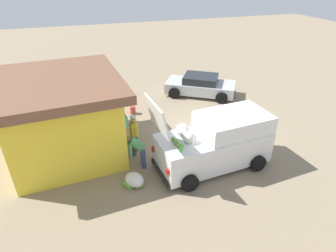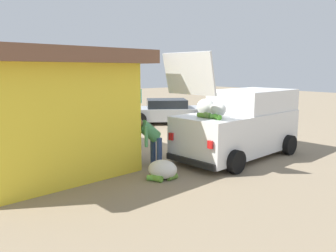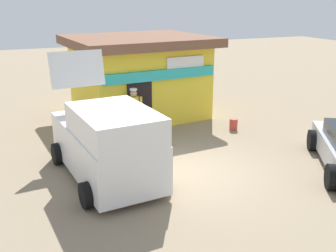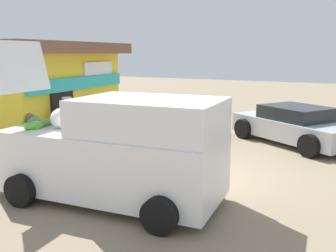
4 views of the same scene
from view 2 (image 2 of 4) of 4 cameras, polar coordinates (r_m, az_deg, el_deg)
name	(u,v)px [view 2 (image 2 of 4)]	position (r m, az deg, el deg)	size (l,w,h in m)	color
ground_plane	(201,142)	(12.33, 5.62, -2.74)	(60.00, 60.00, 0.00)	gray
storefront_bar	(33,108)	(9.64, -22.04, 2.83)	(5.54, 4.89, 3.11)	yellow
delivery_van	(241,124)	(10.41, 12.28, 0.35)	(2.41, 4.54, 3.05)	white
parked_sedan	(167,112)	(16.54, -0.24, 2.48)	(3.62, 4.28, 1.18)	#B2B7BC
vendor_standing	(134,127)	(9.81, -5.78, -0.20)	(0.52, 0.46, 1.68)	#4C4C51
customer_bending	(150,137)	(9.05, -3.11, -1.86)	(0.57, 0.76, 1.36)	navy
unloaded_banana_pile	(162,170)	(8.19, -0.95, -7.55)	(0.90, 0.87, 0.47)	silver
paint_bucket	(99,133)	(13.26, -11.67, -1.12)	(0.29, 0.29, 0.40)	#BF3F33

